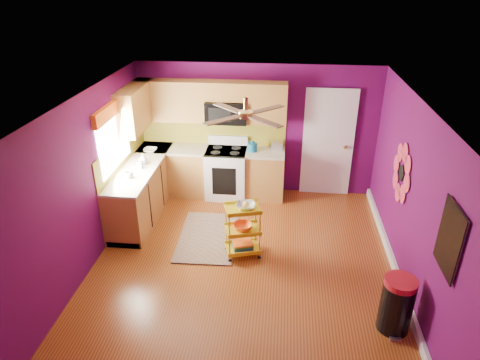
# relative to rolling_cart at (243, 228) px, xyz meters

# --- Properties ---
(ground) EXTENTS (5.00, 5.00, 0.00)m
(ground) POSITION_rel_rolling_cart_xyz_m (0.03, -0.25, -0.48)
(ground) COLOR #692F10
(ground) RESTS_ON ground
(room_envelope) EXTENTS (4.54, 5.04, 2.52)m
(room_envelope) POSITION_rel_rolling_cart_xyz_m (0.06, -0.25, 1.16)
(room_envelope) COLOR #520948
(room_envelope) RESTS_ON ground
(lower_cabinets) EXTENTS (2.81, 2.31, 0.94)m
(lower_cabinets) POSITION_rel_rolling_cart_xyz_m (-1.31, 1.57, -0.04)
(lower_cabinets) COLOR #926028
(lower_cabinets) RESTS_ON ground
(electric_range) EXTENTS (0.76, 0.66, 1.13)m
(electric_range) POSITION_rel_rolling_cart_xyz_m (-0.52, 1.93, 0.01)
(electric_range) COLOR white
(electric_range) RESTS_ON ground
(upper_cabinetry) EXTENTS (2.80, 2.30, 1.26)m
(upper_cabinetry) POSITION_rel_rolling_cart_xyz_m (-1.21, 1.93, 1.32)
(upper_cabinetry) COLOR #926028
(upper_cabinetry) RESTS_ON ground
(left_window) EXTENTS (0.08, 1.35, 1.08)m
(left_window) POSITION_rel_rolling_cart_xyz_m (-2.18, 0.80, 1.26)
(left_window) COLOR white
(left_window) RESTS_ON ground
(panel_door) EXTENTS (0.95, 0.11, 2.15)m
(panel_door) POSITION_rel_rolling_cart_xyz_m (1.38, 2.22, 0.55)
(panel_door) COLOR white
(panel_door) RESTS_ON ground
(right_wall_art) EXTENTS (0.04, 2.74, 1.04)m
(right_wall_art) POSITION_rel_rolling_cart_xyz_m (2.26, -0.58, 0.97)
(right_wall_art) COLOR black
(right_wall_art) RESTS_ON ground
(ceiling_fan) EXTENTS (1.01, 1.01, 0.26)m
(ceiling_fan) POSITION_rel_rolling_cart_xyz_m (0.03, -0.05, 1.81)
(ceiling_fan) COLOR #BF8C3F
(ceiling_fan) RESTS_ON ground
(shag_rug) EXTENTS (0.96, 1.52, 0.02)m
(shag_rug) POSITION_rel_rolling_cart_xyz_m (-0.63, 0.41, -0.47)
(shag_rug) COLOR black
(shag_rug) RESTS_ON ground
(rolling_cart) EXTENTS (0.60, 0.50, 0.93)m
(rolling_cart) POSITION_rel_rolling_cart_xyz_m (0.00, 0.00, 0.00)
(rolling_cart) COLOR gold
(rolling_cart) RESTS_ON ground
(trash_can) EXTENTS (0.41, 0.44, 0.74)m
(trash_can) POSITION_rel_rolling_cart_xyz_m (1.99, -1.32, -0.11)
(trash_can) COLOR black
(trash_can) RESTS_ON ground
(teal_kettle) EXTENTS (0.18, 0.18, 0.21)m
(teal_kettle) POSITION_rel_rolling_cart_xyz_m (-0.03, 1.95, 0.55)
(teal_kettle) COLOR #12628A
(teal_kettle) RESTS_ON lower_cabinets
(toaster) EXTENTS (0.22, 0.15, 0.18)m
(toaster) POSITION_rel_rolling_cart_xyz_m (0.43, 2.04, 0.55)
(toaster) COLOR beige
(toaster) RESTS_ON lower_cabinets
(soap_bottle_a) EXTENTS (0.08, 0.09, 0.19)m
(soap_bottle_a) POSITION_rel_rolling_cart_xyz_m (-1.87, 0.97, 0.56)
(soap_bottle_a) COLOR #EA3F72
(soap_bottle_a) RESTS_ON lower_cabinets
(soap_bottle_b) EXTENTS (0.15, 0.15, 0.19)m
(soap_bottle_b) POSITION_rel_rolling_cart_xyz_m (-1.87, 1.17, 0.56)
(soap_bottle_b) COLOR white
(soap_bottle_b) RESTS_ON lower_cabinets
(counter_dish) EXTENTS (0.24, 0.24, 0.06)m
(counter_dish) POSITION_rel_rolling_cart_xyz_m (-1.91, 1.72, 0.49)
(counter_dish) COLOR white
(counter_dish) RESTS_ON lower_cabinets
(counter_cup) EXTENTS (0.14, 0.14, 0.11)m
(counter_cup) POSITION_rel_rolling_cart_xyz_m (-1.93, 0.59, 0.52)
(counter_cup) COLOR white
(counter_cup) RESTS_ON lower_cabinets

